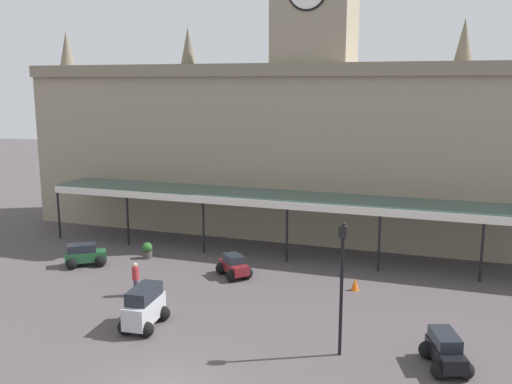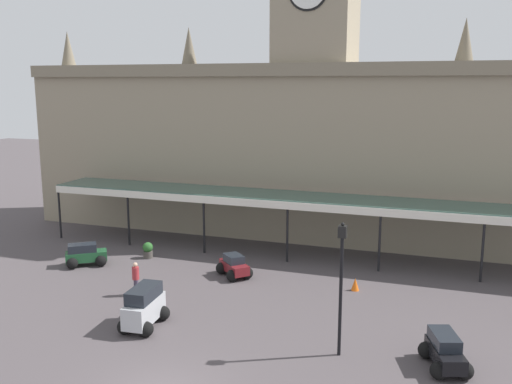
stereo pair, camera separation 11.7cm
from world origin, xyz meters
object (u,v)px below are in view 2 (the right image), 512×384
Objects in this scene: car_silver_van at (144,309)px; car_green_estate at (86,256)px; pedestrian_near_entrance at (136,277)px; traffic_cone at (355,284)px; car_black_estate at (445,353)px; planter_by_canopy at (148,250)px; car_maroon_sedan at (234,267)px; victorian_lamppost at (341,275)px.

car_green_estate is at bearing 139.89° from car_silver_van.
pedestrian_near_entrance is 2.60× the size of traffic_cone.
car_black_estate is 12.16m from car_silver_van.
planter_by_canopy is at bearing 41.76° from car_green_estate.
pedestrian_near_entrance is at bearing -157.53° from traffic_cone.
car_black_estate is 1.09× the size of car_maroon_sedan.
car_maroon_sedan is at bearing 148.03° from car_black_estate.
victorian_lamppost reaches higher than pedestrian_near_entrance.
traffic_cone is at bearing -6.09° from planter_by_canopy.
victorian_lamppost is (8.32, 0.18, 2.42)m from car_silver_van.
car_green_estate is at bearing 163.59° from car_black_estate.
car_silver_van is 2.57× the size of planter_by_canopy.
car_silver_van is 7.35m from car_maroon_sedan.
car_maroon_sedan is 3.47× the size of traffic_cone.
pedestrian_near_entrance is at bearing 125.95° from car_silver_van.
planter_by_canopy is (-2.47, 5.48, -0.42)m from pedestrian_near_entrance.
car_green_estate is 3.78× the size of traffic_cone.
victorian_lamppost is (15.69, -6.02, 2.66)m from car_green_estate.
car_black_estate is at bearing -57.32° from traffic_cone.
car_maroon_sedan is 2.32× the size of planter_by_canopy.
victorian_lamppost is 5.44× the size of planter_by_canopy.
car_green_estate is 20.34m from car_black_estate.
pedestrian_near_entrance is 11.20m from victorian_lamppost.
car_silver_van reaches higher than pedestrian_near_entrance.
car_black_estate is 8.06m from traffic_cone.
planter_by_canopy is at bearing 154.29° from car_black_estate.
pedestrian_near_entrance is (-3.54, -4.14, 0.41)m from car_maroon_sedan.
car_maroon_sedan is (1.30, 7.23, -0.30)m from car_silver_van.
car_green_estate is 8.72m from car_maroon_sedan.
car_black_estate is 14.63m from pedestrian_near_entrance.
car_silver_van reaches higher than car_green_estate.
car_black_estate reaches higher than traffic_cone.
pedestrian_near_entrance is at bearing 164.63° from victorian_lamppost.
victorian_lamppost is at bearing -15.37° from pedestrian_near_entrance.
planter_by_canopy is at bearing 118.79° from car_silver_van.
car_silver_van is 10.65m from traffic_cone.
car_black_estate is 18.71m from planter_by_canopy.
car_black_estate is at bearing -25.71° from planter_by_canopy.
car_black_estate is at bearing -10.37° from pedestrian_near_entrance.
traffic_cone is at bearing 94.28° from victorian_lamppost.
car_green_estate is at bearing 148.71° from pedestrian_near_entrance.
car_green_estate is at bearing 159.01° from victorian_lamppost.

